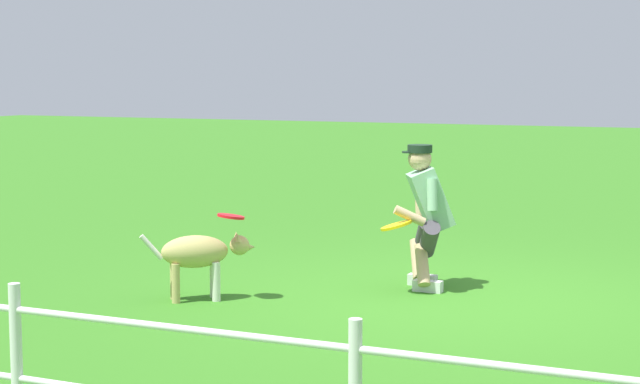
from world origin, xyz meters
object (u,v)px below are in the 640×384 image
(frisbee_flying, at_px, (231,216))
(frisbee_held, at_px, (396,225))
(dog, at_px, (200,254))
(person, at_px, (426,212))

(frisbee_flying, bearing_deg, frisbee_held, -145.84)
(dog, relative_size, frisbee_held, 2.96)
(dog, bearing_deg, person, 0.93)
(person, relative_size, frisbee_held, 4.63)
(dog, height_order, frisbee_held, frisbee_held)
(frisbee_held, bearing_deg, frisbee_flying, 34.16)
(person, distance_m, dog, 2.04)
(dog, xyz_separation_m, frisbee_held, (-1.44, -0.89, 0.22))
(person, distance_m, frisbee_flying, 1.77)
(frisbee_flying, distance_m, frisbee_held, 1.44)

